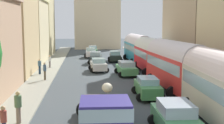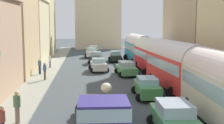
{
  "view_description": "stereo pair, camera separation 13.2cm",
  "coord_description": "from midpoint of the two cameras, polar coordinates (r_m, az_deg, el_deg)",
  "views": [
    {
      "loc": [
        -2.87,
        -8.65,
        5.57
      ],
      "look_at": [
        0.0,
        22.81,
        1.54
      ],
      "focal_mm": 48.32,
      "sensor_mm": 36.0,
      "label": 1
    },
    {
      "loc": [
        -2.74,
        -8.67,
        5.57
      ],
      "look_at": [
        0.0,
        22.81,
        1.54
      ],
      "focal_mm": 48.32,
      "sensor_mm": 36.0,
      "label": 2
    }
  ],
  "objects": [
    {
      "name": "pedestrian_2",
      "position": [
        17.4,
        -17.54,
        -7.98
      ],
      "size": [
        0.5,
        0.5,
        1.93
      ],
      "color": "#81695C",
      "rests_on": "ground"
    },
    {
      "name": "distant_church",
      "position": [
        68.22,
        -2.88,
        8.0
      ],
      "size": [
        10.03,
        6.39,
        18.05
      ],
      "color": "beige",
      "rests_on": "ground"
    },
    {
      "name": "parked_bus_2",
      "position": [
        34.14,
        7.34,
        1.54
      ],
      "size": [
        3.33,
        8.57,
        3.97
      ],
      "color": "red",
      "rests_on": "ground"
    },
    {
      "name": "ground_plane",
      "position": [
        36.2,
        -0.71,
        -1.58
      ],
      "size": [
        154.0,
        154.0,
        0.0
      ],
      "primitive_type": "plane",
      "color": "#3D454A"
    },
    {
      "name": "pedestrian_1",
      "position": [
        29.88,
        -12.73,
        -1.54
      ],
      "size": [
        0.35,
        0.35,
        1.87
      ],
      "color": "brown",
      "rests_on": "ground"
    },
    {
      "name": "parked_bus_3",
      "position": [
        42.93,
        4.74,
        2.79
      ],
      "size": [
        3.39,
        9.34,
        4.05
      ],
      "color": "teal",
      "rests_on": "ground"
    },
    {
      "name": "pedestrian_3",
      "position": [
        38.21,
        -11.81,
        0.2
      ],
      "size": [
        0.36,
        0.36,
        1.7
      ],
      "color": "slate",
      "rests_on": "ground"
    },
    {
      "name": "car_3",
      "position": [
        56.18,
        -3.76,
        2.34
      ],
      "size": [
        2.24,
        4.22,
        1.51
      ],
      "color": "#518E5A",
      "rests_on": "ground"
    },
    {
      "name": "car_2",
      "position": [
        50.01,
        -4.12,
        1.78
      ],
      "size": [
        2.22,
        3.93,
        1.59
      ],
      "color": "silver",
      "rests_on": "ground"
    },
    {
      "name": "car_7",
      "position": [
        44.54,
        0.52,
        1.11
      ],
      "size": [
        2.35,
        4.1,
        1.58
      ],
      "color": "black",
      "rests_on": "ground"
    },
    {
      "name": "building_left_3",
      "position": [
        44.49,
        -15.49,
        5.79
      ],
      "size": [
        4.79,
        10.07,
        9.22
      ],
      "color": "#CCBC90",
      "rests_on": "ground"
    },
    {
      "name": "car_0",
      "position": [
        35.35,
        -2.69,
        -0.53
      ],
      "size": [
        2.37,
        3.75,
        1.54
      ],
      "color": "silver",
      "rests_on": "ground"
    },
    {
      "name": "sidewalk_left",
      "position": [
        36.36,
        -12.18,
        -1.6
      ],
      "size": [
        2.5,
        70.0,
        0.14
      ],
      "primitive_type": "cube",
      "color": "gray",
      "rests_on": "ground"
    },
    {
      "name": "pedestrian_4",
      "position": [
        33.46,
        -13.65,
        -0.77
      ],
      "size": [
        0.51,
        0.51,
        1.78
      ],
      "color": "#1A2E46",
      "rests_on": "ground"
    },
    {
      "name": "sidewalk_right",
      "position": [
        37.46,
        10.42,
        -1.3
      ],
      "size": [
        2.5,
        70.0,
        0.14
      ],
      "primitive_type": "cube",
      "color": "#AEA49D",
      "rests_on": "ground"
    },
    {
      "name": "parked_bus_1",
      "position": [
        25.48,
        11.73,
        -0.26
      ],
      "size": [
        3.61,
        9.52,
        4.17
      ],
      "color": "red",
      "rests_on": "ground"
    },
    {
      "name": "building_left_4",
      "position": [
        54.8,
        -13.66,
        8.68
      ],
      "size": [
        4.85,
        9.06,
        14.16
      ],
      "color": "tan",
      "rests_on": "ground"
    },
    {
      "name": "cargo_truck_0",
      "position": [
        15.17,
        -1.69,
        -9.6
      ],
      "size": [
        3.24,
        7.5,
        2.22
      ],
      "color": "navy",
      "rests_on": "ground"
    },
    {
      "name": "pedestrian_0",
      "position": [
        15.28,
        -20.05,
        -10.46
      ],
      "size": [
        0.4,
        0.4,
        1.77
      ],
      "color": "#1F264D",
      "rests_on": "ground"
    },
    {
      "name": "car_1",
      "position": [
        42.61,
        -3.19,
        0.85
      ],
      "size": [
        2.37,
        4.21,
        1.64
      ],
      "color": "#252D2B",
      "rests_on": "ground"
    },
    {
      "name": "building_right_2",
      "position": [
        39.36,
        15.17,
        9.29
      ],
      "size": [
        4.99,
        13.3,
        14.19
      ],
      "color": "tan",
      "rests_on": "ground"
    },
    {
      "name": "building_left_2",
      "position": [
        34.61,
        -19.64,
        8.1
      ],
      "size": [
        6.18,
        9.25,
        12.6
      ],
      "color": "tan",
      "rests_on": "ground"
    },
    {
      "name": "car_6",
      "position": [
        32.7,
        2.63,
        -1.19
      ],
      "size": [
        2.43,
        4.41,
        1.52
      ],
      "color": "#4B9756",
      "rests_on": "ground"
    },
    {
      "name": "car_5",
      "position": [
        23.04,
        6.58,
        -4.76
      ],
      "size": [
        2.2,
        4.14,
        1.55
      ],
      "color": "#438A49",
      "rests_on": "ground"
    },
    {
      "name": "car_4",
      "position": [
        15.86,
        11.7,
        -10.33
      ],
      "size": [
        2.46,
        4.31,
        1.64
      ],
      "color": "#438E55",
      "rests_on": "ground"
    }
  ]
}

